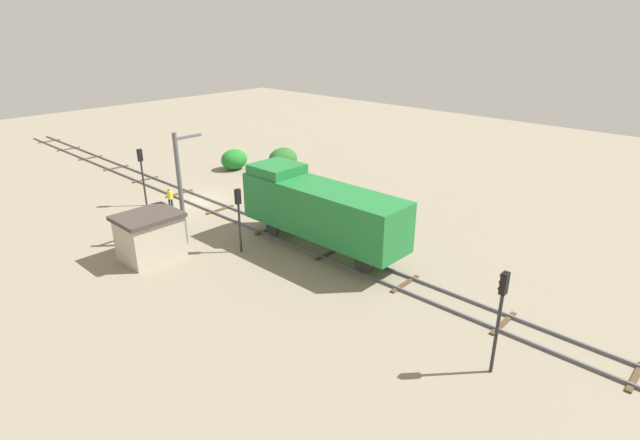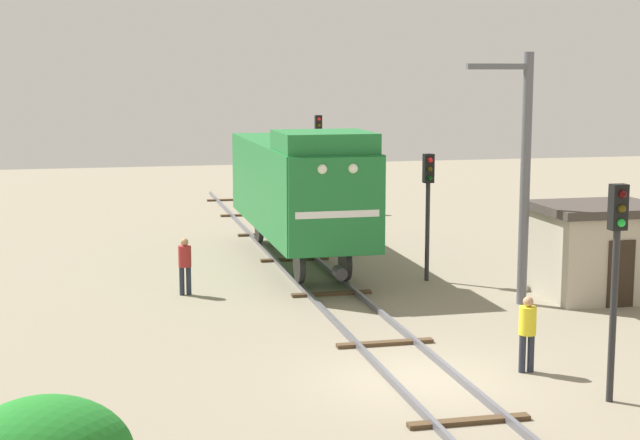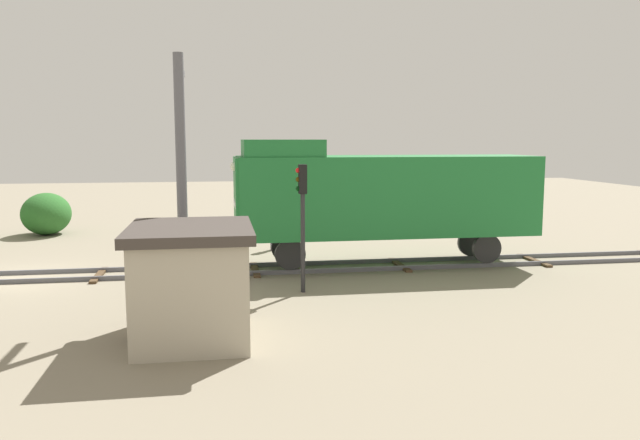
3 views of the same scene
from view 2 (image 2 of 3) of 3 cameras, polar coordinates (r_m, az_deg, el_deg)
name	(u,v)px [view 2 (image 2 of 3)]	position (r m, az deg, el deg)	size (l,w,h in m)	color
ground_plane	(422,379)	(21.38, 5.94, -9.20)	(98.28, 98.28, 0.00)	gray
railway_track	(422,376)	(21.36, 5.95, -9.02)	(2.40, 65.52, 0.16)	#595960
locomotive	(299,184)	(32.99, -1.23, 2.10)	(2.90, 11.60, 4.60)	#1E7233
traffic_signal_near	(616,252)	(20.00, 16.86, -1.82)	(0.32, 0.34, 4.38)	#262628
traffic_signal_mid	(428,193)	(30.65, 6.31, 1.58)	(0.32, 0.34, 4.01)	#262628
traffic_signal_far	(318,145)	(46.16, -0.09, 4.40)	(0.32, 0.34, 4.50)	#262628
worker_near_track	(527,328)	(21.96, 11.97, -6.16)	(0.38, 0.38, 1.70)	#262B38
worker_by_signal	(185,262)	(29.05, -7.87, -2.42)	(0.38, 0.38, 1.70)	#262B38
catenary_mast	(523,172)	(27.85, 11.73, 2.77)	(1.94, 0.28, 7.06)	#595960
relay_hut	(598,250)	(29.59, 15.87, -1.69)	(3.50, 2.90, 2.74)	#B2A893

